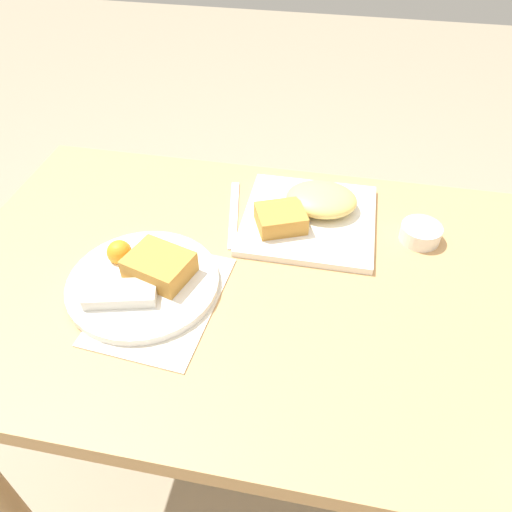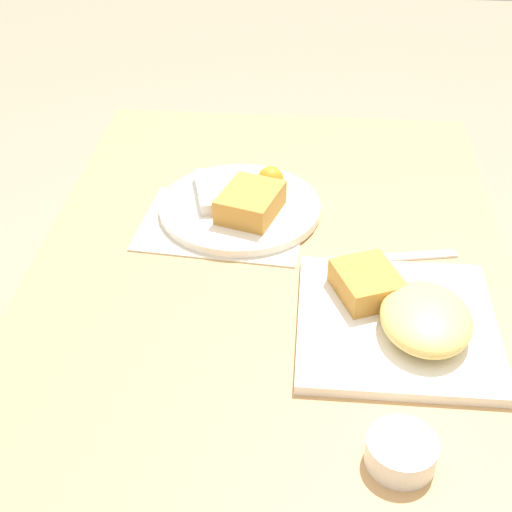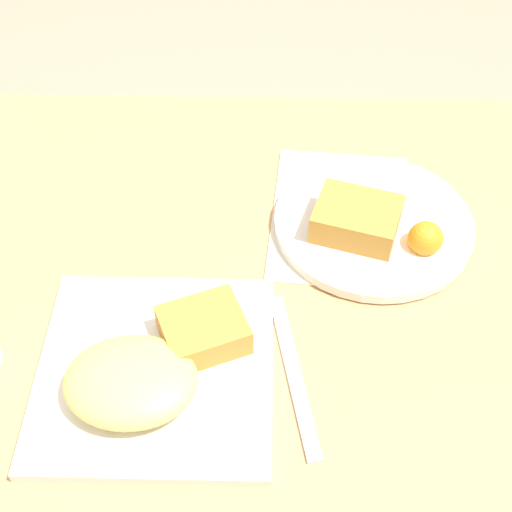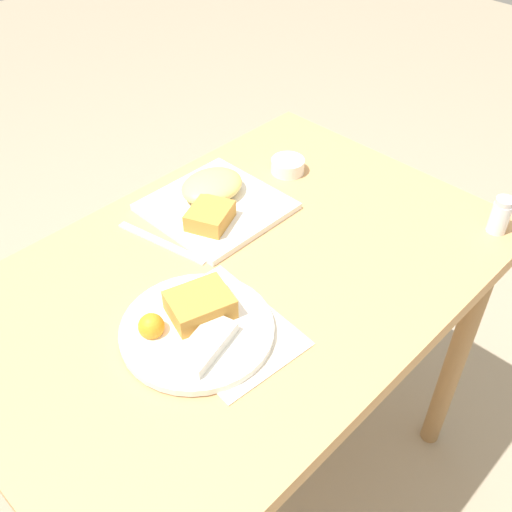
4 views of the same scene
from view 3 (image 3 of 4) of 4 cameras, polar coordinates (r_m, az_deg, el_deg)
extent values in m
plane|color=gray|center=(1.56, -0.27, -19.80)|extent=(8.00, 8.00, 0.00)
cube|color=tan|center=(0.91, -0.44, -1.10)|extent=(1.05, 0.70, 0.04)
cylinder|color=#9F7649|center=(1.48, -18.44, -2.27)|extent=(0.05, 0.05, 0.74)
cylinder|color=#9F7649|center=(1.46, 18.56, -2.88)|extent=(0.05, 0.05, 0.74)
cube|color=beige|center=(0.96, 6.86, 3.26)|extent=(0.20, 0.27, 0.00)
cube|color=white|center=(0.80, -8.03, -9.09)|extent=(0.26, 0.26, 0.01)
ellipsoid|color=#EFCC6B|center=(0.76, -9.99, -9.83)|extent=(0.14, 0.11, 0.04)
cube|color=#C68938|center=(0.79, -4.22, -5.91)|extent=(0.11, 0.11, 0.04)
cylinder|color=white|center=(0.94, 9.36, 2.58)|extent=(0.26, 0.26, 0.01)
cube|color=#C68938|center=(0.91, 8.06, 2.96)|extent=(0.12, 0.11, 0.04)
cube|color=silver|center=(0.96, 10.39, 5.17)|extent=(0.13, 0.08, 0.02)
sphere|color=orange|center=(0.91, 13.41, 1.37)|extent=(0.04, 0.04, 0.04)
cube|color=silver|center=(0.79, 3.03, -9.31)|extent=(0.06, 0.21, 0.00)
camera|label=1|loc=(1.22, -9.27, 45.21)|focal=35.00mm
camera|label=2|loc=(0.99, -62.90, 23.42)|focal=50.00mm
camera|label=4|loc=(1.32, 38.29, 45.49)|focal=42.00mm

